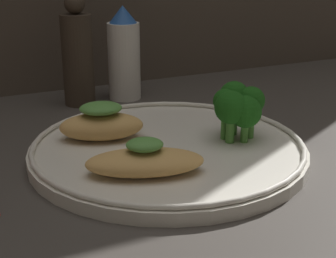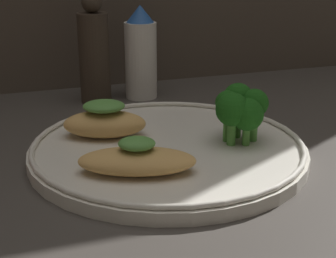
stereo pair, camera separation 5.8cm
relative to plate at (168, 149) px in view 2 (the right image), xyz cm
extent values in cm
cube|color=#3D3833|center=(0.00, 0.00, -1.49)|extent=(180.00, 180.00, 1.00)
cylinder|color=silver|center=(0.00, 0.00, -0.29)|extent=(31.71, 31.71, 1.40)
torus|color=silver|center=(0.00, 0.00, 0.71)|extent=(31.11, 31.11, 0.60)
ellipsoid|color=tan|center=(-5.33, -5.99, 1.66)|extent=(12.99, 8.77, 2.51)
ellipsoid|color=#518E3D|center=(-5.33, -5.99, 3.56)|extent=(4.50, 4.03, 1.28)
ellipsoid|color=tan|center=(-6.20, 5.23, 1.97)|extent=(10.91, 7.86, 3.12)
ellipsoid|color=#518E3D|center=(-6.20, 5.23, 4.20)|extent=(5.93, 5.28, 1.35)
cylinder|color=#4C8E38|center=(9.92, -1.65, 2.13)|extent=(1.10, 1.10, 3.44)
sphere|color=#195114|center=(9.92, -1.65, 5.00)|extent=(3.29, 3.29, 3.29)
cylinder|color=#4C8E38|center=(8.63, 0.47, 2.18)|extent=(1.06, 1.06, 3.54)
sphere|color=#195114|center=(8.63, 0.47, 5.21)|extent=(3.61, 3.61, 3.61)
cylinder|color=#4C8E38|center=(6.89, -0.88, 2.25)|extent=(0.78, 0.78, 3.69)
sphere|color=#195114|center=(6.89, -0.88, 5.09)|extent=(2.85, 2.85, 2.85)
cylinder|color=#4C8E38|center=(6.94, -2.10, 1.86)|extent=(1.00, 1.00, 2.90)
sphere|color=#195114|center=(6.94, -2.10, 4.66)|extent=(3.84, 3.84, 3.84)
cylinder|color=#4C8E38|center=(8.51, -2.73, 1.60)|extent=(0.87, 0.87, 2.38)
sphere|color=#195114|center=(8.51, -2.73, 4.10)|extent=(3.75, 3.75, 3.75)
cylinder|color=white|center=(3.88, 24.55, 4.94)|extent=(4.99, 4.99, 11.86)
cone|color=#23519E|center=(3.88, 24.55, 12.18)|extent=(4.24, 4.24, 2.61)
cylinder|color=#382D23|center=(-3.44, 24.55, 5.79)|extent=(4.67, 4.67, 13.56)
sphere|color=#382D23|center=(-3.44, 24.55, 14.08)|extent=(3.04, 3.04, 3.04)
camera|label=1|loc=(-23.10, -49.72, 22.32)|focal=55.00mm
camera|label=2|loc=(-17.69, -51.89, 22.32)|focal=55.00mm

